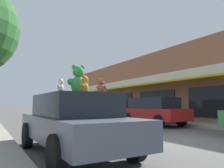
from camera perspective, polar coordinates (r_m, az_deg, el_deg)
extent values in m
plane|color=#514F4C|center=(7.64, 15.33, -14.36)|extent=(260.00, 260.00, 0.00)
cube|color=#9E6047|center=(24.55, 16.35, -1.34)|extent=(10.59, 33.48, 5.78)
cube|color=gold|center=(20.59, 4.64, -0.86)|extent=(1.54, 28.12, 0.12)
cube|color=silver|center=(21.06, 6.24, 0.55)|extent=(0.08, 26.78, 0.70)
cube|color=black|center=(15.05, 25.63, -4.21)|extent=(0.06, 4.24, 2.00)
cube|color=black|center=(18.78, 11.39, -4.79)|extent=(0.06, 4.24, 2.00)
cube|color=black|center=(23.25, 2.22, -5.01)|extent=(0.06, 4.24, 2.00)
cube|color=black|center=(28.13, -3.89, -5.08)|extent=(0.06, 4.24, 2.00)
cube|color=black|center=(33.22, -8.16, -5.10)|extent=(0.06, 4.24, 2.00)
cube|color=#4C5660|center=(5.61, -10.06, -11.18)|extent=(1.77, 4.51, 0.57)
cube|color=black|center=(5.58, -9.96, -5.45)|extent=(1.54, 2.48, 0.55)
cylinder|color=black|center=(6.76, -21.27, -12.37)|extent=(0.21, 0.71, 0.70)
cylinder|color=black|center=(7.23, -7.72, -12.20)|extent=(0.21, 0.71, 0.70)
cylinder|color=black|center=(4.08, -14.44, -17.36)|extent=(0.21, 0.71, 0.70)
cylinder|color=black|center=(4.83, 5.83, -15.62)|extent=(0.21, 0.71, 0.70)
ellipsoid|color=green|center=(5.59, -8.85, -0.28)|extent=(0.41, 0.37, 0.47)
sphere|color=green|center=(5.63, -8.80, 3.21)|extent=(0.35, 0.35, 0.30)
sphere|color=green|center=(5.67, -7.72, 4.32)|extent=(0.14, 0.14, 0.12)
sphere|color=green|center=(5.63, -9.85, 4.42)|extent=(0.14, 0.14, 0.12)
sphere|color=#5ADA6D|center=(5.75, -9.03, 2.86)|extent=(0.13, 0.13, 0.11)
sphere|color=green|center=(5.66, -7.02, 0.46)|extent=(0.20, 0.20, 0.17)
sphere|color=green|center=(5.59, -10.78, 0.59)|extent=(0.20, 0.20, 0.17)
ellipsoid|color=orange|center=(4.85, -7.09, -0.88)|extent=(0.24, 0.24, 0.24)
sphere|color=orange|center=(4.87, -7.07, 1.17)|extent=(0.21, 0.21, 0.15)
sphere|color=orange|center=(4.93, -6.84, 1.78)|extent=(0.09, 0.09, 0.06)
sphere|color=orange|center=(4.83, -7.29, 1.94)|extent=(0.09, 0.09, 0.06)
sphere|color=#FFBA41|center=(4.89, -7.77, 1.05)|extent=(0.08, 0.08, 0.06)
sphere|color=orange|center=(4.95, -6.84, -0.49)|extent=(0.12, 0.12, 0.09)
sphere|color=orange|center=(4.77, -7.65, -0.29)|extent=(0.12, 0.12, 0.09)
ellipsoid|color=olive|center=(5.17, -2.85, -1.25)|extent=(0.22, 0.23, 0.23)
sphere|color=olive|center=(5.19, -2.84, 0.60)|extent=(0.20, 0.20, 0.14)
sphere|color=olive|center=(5.17, -2.33, 1.25)|extent=(0.08, 0.08, 0.06)
sphere|color=olive|center=(5.22, -3.35, 1.19)|extent=(0.08, 0.08, 0.06)
sphere|color=tan|center=(5.24, -2.54, 0.44)|extent=(0.08, 0.08, 0.05)
sphere|color=olive|center=(5.15, -1.87, -0.78)|extent=(0.12, 0.12, 0.08)
sphere|color=olive|center=(5.23, -3.68, -0.85)|extent=(0.12, 0.12, 0.08)
ellipsoid|color=beige|center=(4.79, -13.23, -1.03)|extent=(0.18, 0.18, 0.18)
sphere|color=beige|center=(4.80, -13.19, 0.58)|extent=(0.16, 0.16, 0.12)
sphere|color=beige|center=(4.84, -12.95, 1.06)|extent=(0.07, 0.07, 0.05)
sphere|color=beige|center=(4.77, -13.42, 1.17)|extent=(0.07, 0.07, 0.05)
sphere|color=white|center=(4.82, -13.71, 0.48)|extent=(0.06, 0.06, 0.04)
sphere|color=beige|center=(4.86, -12.91, -0.72)|extent=(0.09, 0.09, 0.07)
sphere|color=beige|center=(4.73, -13.76, -0.58)|extent=(0.09, 0.09, 0.07)
ellipsoid|color=blue|center=(6.66, -9.35, -2.26)|extent=(0.16, 0.13, 0.20)
sphere|color=blue|center=(6.67, -9.33, -1.01)|extent=(0.13, 0.13, 0.13)
sphere|color=blue|center=(6.69, -8.96, -0.61)|extent=(0.05, 0.05, 0.05)
sphere|color=blue|center=(6.66, -9.69, -0.57)|extent=(0.05, 0.05, 0.05)
sphere|color=#548DFF|center=(6.72, -9.49, -1.10)|extent=(0.05, 0.05, 0.05)
sphere|color=blue|center=(6.70, -8.74, -1.99)|extent=(0.07, 0.07, 0.07)
sphere|color=blue|center=(6.65, -10.03, -1.94)|extent=(0.07, 0.07, 0.07)
ellipsoid|color=purple|center=(5.53, -2.49, -1.60)|extent=(0.20, 0.19, 0.21)
sphere|color=purple|center=(5.55, -2.48, 0.02)|extent=(0.18, 0.18, 0.13)
sphere|color=purple|center=(5.56, -1.98, 0.55)|extent=(0.07, 0.07, 0.06)
sphere|color=purple|center=(5.55, -2.98, 0.57)|extent=(0.07, 0.07, 0.06)
sphere|color=#BA67ED|center=(5.60, -2.53, -0.12)|extent=(0.07, 0.07, 0.05)
sphere|color=purple|center=(5.56, -1.62, -1.23)|extent=(0.10, 0.10, 0.08)
sphere|color=purple|center=(5.54, -3.38, -1.22)|extent=(0.10, 0.10, 0.08)
ellipsoid|color=yellow|center=(6.22, -9.60, -2.08)|extent=(0.18, 0.18, 0.19)
sphere|color=yellow|center=(6.23, -9.58, -0.81)|extent=(0.16, 0.16, 0.12)
sphere|color=yellow|center=(6.20, -9.27, -0.37)|extent=(0.07, 0.07, 0.05)
sphere|color=yellow|center=(6.26, -9.87, -0.40)|extent=(0.07, 0.07, 0.05)
sphere|color=#FFFF4D|center=(6.26, -9.28, -0.91)|extent=(0.06, 0.06, 0.05)
sphere|color=yellow|center=(6.18, -9.00, -1.76)|extent=(0.09, 0.09, 0.07)
sphere|color=yellow|center=(6.28, -10.05, -1.80)|extent=(0.09, 0.09, 0.07)
cube|color=maroon|center=(13.38, 10.61, -7.68)|extent=(1.69, 4.58, 0.64)
cube|color=black|center=(13.37, 10.56, -4.94)|extent=(1.48, 3.12, 0.64)
cylinder|color=black|center=(14.02, 4.19, -8.96)|extent=(0.20, 0.70, 0.70)
cylinder|color=black|center=(15.01, 9.47, -8.67)|extent=(0.20, 0.70, 0.70)
cylinder|color=black|center=(11.78, 12.11, -9.52)|extent=(0.20, 0.70, 0.70)
cylinder|color=black|center=(12.95, 17.61, -9.01)|extent=(0.20, 0.70, 0.70)
cube|color=black|center=(17.35, 0.02, -7.35)|extent=(1.80, 4.66, 0.58)
cube|color=black|center=(17.34, 0.02, -5.28)|extent=(1.59, 2.71, 0.67)
cylinder|color=black|center=(18.23, -4.72, -8.16)|extent=(0.20, 0.70, 0.70)
cylinder|color=black|center=(19.06, 0.14, -8.06)|extent=(0.20, 0.70, 0.70)
cylinder|color=black|center=(15.67, -0.13, -8.61)|extent=(0.20, 0.70, 0.70)
cylinder|color=black|center=(16.63, 5.21, -8.41)|extent=(0.20, 0.70, 0.70)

